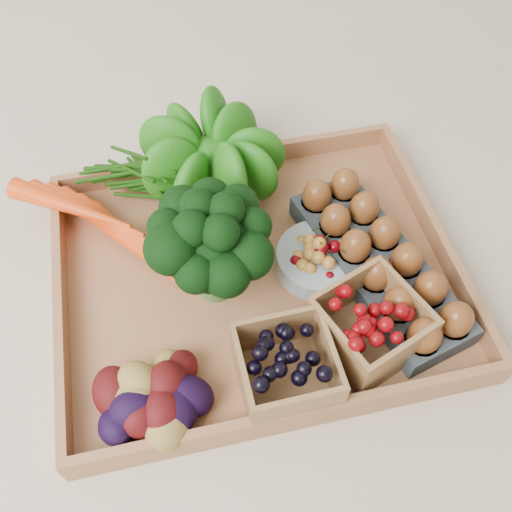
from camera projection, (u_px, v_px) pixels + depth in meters
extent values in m
plane|color=beige|center=(256.00, 280.00, 0.82)|extent=(4.00, 4.00, 0.00)
cube|color=#AB7047|center=(256.00, 277.00, 0.82)|extent=(0.55, 0.45, 0.01)
sphere|color=#1C5A0E|center=(210.00, 151.00, 0.86)|extent=(0.14, 0.14, 0.14)
cylinder|color=#8C9EA5|center=(319.00, 260.00, 0.81)|extent=(0.12, 0.12, 0.03)
cube|color=#363F45|center=(377.00, 266.00, 0.80)|extent=(0.18, 0.33, 0.04)
cube|color=black|center=(286.00, 369.00, 0.69)|extent=(0.12, 0.12, 0.08)
cube|color=#680408|center=(370.00, 325.00, 0.72)|extent=(0.15, 0.15, 0.08)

